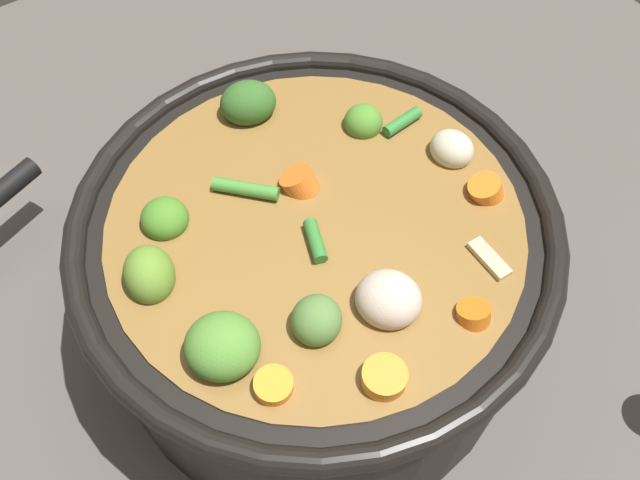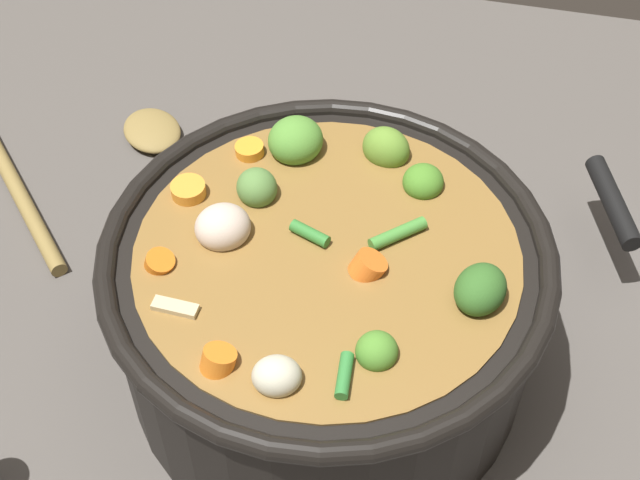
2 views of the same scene
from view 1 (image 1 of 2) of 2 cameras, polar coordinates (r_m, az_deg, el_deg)
ground_plane at (r=0.58m, az=-0.33°, el=-6.59°), size 1.10×1.10×0.00m
cooking_pot at (r=0.52m, az=-0.39°, el=-2.63°), size 0.33×0.33×0.17m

